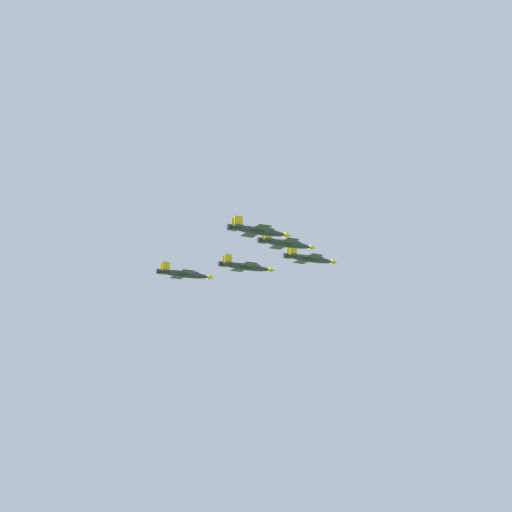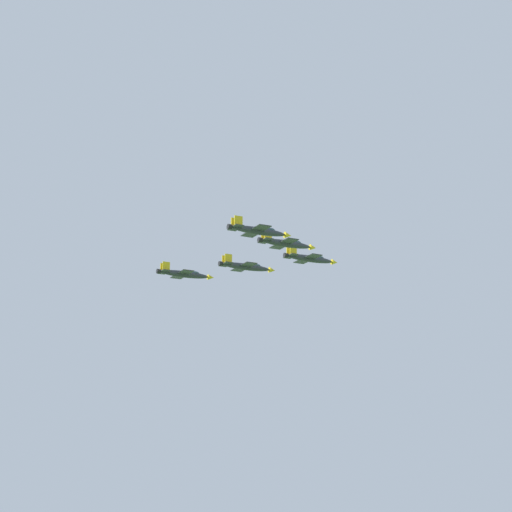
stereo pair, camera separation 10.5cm
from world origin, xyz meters
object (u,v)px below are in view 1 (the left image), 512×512
object	(u,v)px
jet_left_outer	(184,274)
jet_left_wingman	(246,267)
jet_right_outer	(259,231)
jet_lead	(310,259)
jet_right_wingman	(286,243)

from	to	relation	value
jet_left_outer	jet_left_wingman	bearing A→B (deg)	-40.14
jet_right_outer	jet_left_outer	bearing A→B (deg)	90.15
jet_lead	jet_right_wingman	distance (m)	18.03
jet_left_wingman	jet_right_wingman	world-z (taller)	jet_right_wingman
jet_lead	jet_right_wingman	size ratio (longest dim) A/B	1.02
jet_lead	jet_left_wingman	xyz separation A→B (m)	(15.12, 9.81, -1.15)
jet_left_wingman	jet_left_outer	distance (m)	18.05
jet_right_wingman	jet_right_outer	xyz separation A→B (m)	(-7.25, 16.50, -1.79)
jet_left_outer	jet_right_outer	bearing A→B (deg)	-89.78
jet_left_outer	jet_right_outer	xyz separation A→B (m)	(-44.74, 13.37, -0.21)
jet_left_outer	jet_right_outer	distance (m)	46.69
jet_left_outer	jet_lead	bearing A→B (deg)	-40.14
jet_lead	jet_left_outer	world-z (taller)	jet_lead
jet_lead	jet_right_outer	world-z (taller)	jet_lead
jet_left_wingman	jet_right_wingman	xyz separation A→B (m)	(-22.37, 6.69, 0.56)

